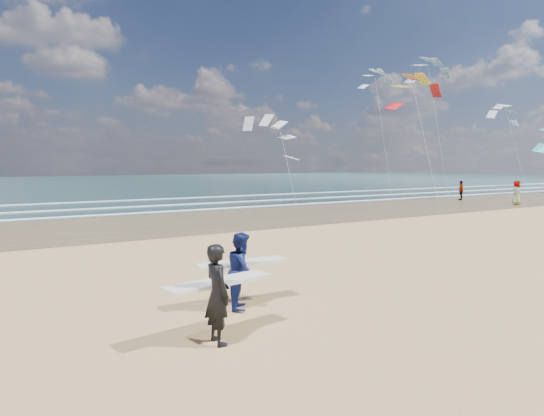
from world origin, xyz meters
TOP-DOWN VIEW (x-y plane):
  - wet_sand_strip at (20.00, 18.00)m, footprint 220.00×12.00m
  - ocean at (20.00, 72.00)m, footprint 220.00×100.00m
  - foam_breakers at (20.00, 28.10)m, footprint 220.00×11.70m
  - surfer_near at (-1.19, -0.42)m, footprint 2.25×1.12m
  - surfer_far at (0.20, 1.23)m, footprint 2.23×1.21m
  - beachgoer_0 at (31.51, 13.72)m, footprint 1.11×0.95m
  - beachgoer_1 at (32.02, 19.19)m, footprint 1.09×0.80m
  - kite_0 at (26.08, 18.75)m, footprint 6.23×4.78m
  - kite_1 at (17.66, 25.89)m, footprint 6.05×4.77m
  - kite_2 at (37.30, 26.69)m, footprint 6.58×4.82m
  - kite_4 at (57.16, 30.16)m, footprint 6.34×4.80m
  - kite_5 at (35.32, 32.54)m, footprint 5.11×4.66m

SIDE VIEW (x-z plane):
  - wet_sand_strip at x=20.00m, z-range 0.00..0.01m
  - ocean at x=20.00m, z-range 0.00..0.02m
  - foam_breakers at x=20.00m, z-range 0.02..0.08m
  - beachgoer_1 at x=32.02m, z-range 0.00..1.72m
  - surfer_far at x=0.20m, z-range 0.01..1.74m
  - surfer_near at x=-1.19m, z-range 0.02..1.85m
  - beachgoer_0 at x=31.51m, z-range 0.00..1.92m
  - kite_1 at x=17.66m, z-range 0.52..8.28m
  - kite_0 at x=26.08m, z-range 0.76..12.31m
  - kite_4 at x=57.16m, z-range 0.83..13.13m
  - kite_5 at x=35.32m, z-range 0.39..15.41m
  - kite_2 at x=37.30m, z-range 1.05..16.77m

